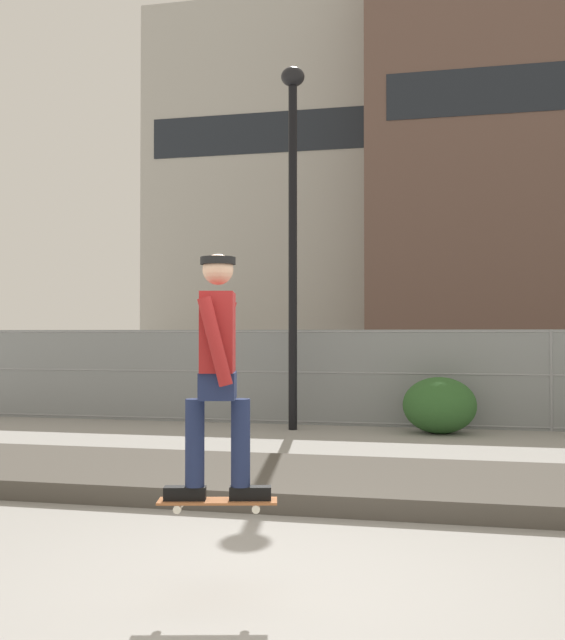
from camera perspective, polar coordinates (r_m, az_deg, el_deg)
name	(u,v)px	position (r m, az deg, el deg)	size (l,w,h in m)	color
ground_plane	(257,595)	(5.48, -1.93, -19.87)	(120.00, 120.00, 0.00)	gray
gravel_berm	(335,482)	(8.74, 3.97, -12.02)	(12.56, 2.45, 0.21)	#4C473F
skateboard	(218,502)	(5.28, -4.88, -13.40)	(0.82, 0.38, 0.07)	#9E5B33
skater	(218,361)	(5.16, -4.86, -3.09)	(0.72, 0.62, 1.66)	black
chain_fence	(385,378)	(14.67, 7.64, -4.30)	(18.16, 0.06, 1.85)	gray
street_lamp	(293,203)	(14.29, 0.77, 8.74)	(0.44, 0.44, 6.74)	black
parked_car_near	(295,375)	(17.45, 0.97, -4.10)	(4.48, 2.10, 1.66)	navy
library_building	(335,193)	(52.55, 3.98, 9.46)	(23.09, 12.36, 22.68)	#B2AFA8
shrub_left	(440,405)	(13.86, 11.67, -6.27)	(1.30, 1.06, 1.00)	#2D5B28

